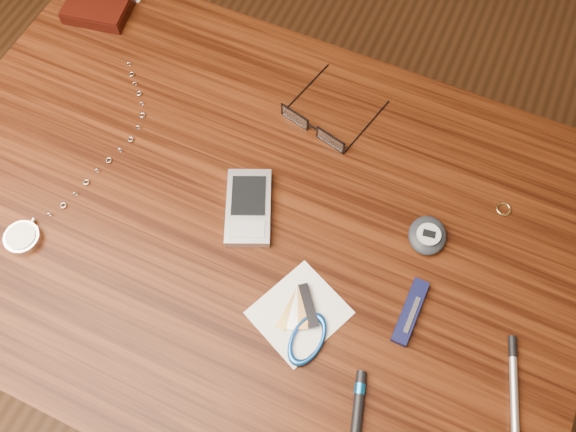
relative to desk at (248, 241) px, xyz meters
name	(u,v)px	position (x,y,z in m)	size (l,w,h in m)	color
ground	(264,335)	(0.00, 0.00, -0.65)	(3.80, 3.80, 0.00)	#472814
desk	(248,241)	(0.00, 0.00, 0.00)	(1.00, 0.70, 0.75)	#391809
wallet_and_card	(99,6)	(-0.41, 0.25, 0.11)	(0.12, 0.15, 0.02)	black
eyeglasses	(315,126)	(0.04, 0.18, 0.11)	(0.15, 0.15, 0.03)	black
gold_ring	(503,209)	(0.34, 0.16, 0.10)	(0.02, 0.02, 0.00)	tan
pocket_watch	(29,231)	(-0.27, -0.15, 0.11)	(0.09, 0.36, 0.02)	silver
pda_phone	(249,207)	(0.00, 0.01, 0.11)	(0.11, 0.14, 0.02)	#B6B6BB
pedometer	(427,235)	(0.25, 0.07, 0.11)	(0.06, 0.07, 0.03)	#20232A
notepad_keys	(303,326)	(0.15, -0.12, 0.11)	(0.14, 0.14, 0.01)	silver
pocket_knife	(410,312)	(0.27, -0.04, 0.11)	(0.02, 0.09, 0.01)	black
silver_pen	(514,378)	(0.42, -0.07, 0.11)	(0.05, 0.12, 0.01)	silver
black_blue_pen	(358,409)	(0.25, -0.18, 0.11)	(0.04, 0.10, 0.01)	black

